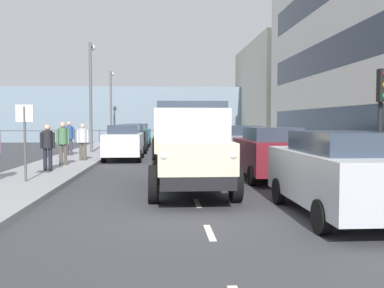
% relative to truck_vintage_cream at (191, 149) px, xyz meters
% --- Properties ---
extents(ground_plane, '(80.00, 80.00, 0.00)m').
position_rel_truck_vintage_cream_xyz_m(ground_plane, '(-0.05, -6.78, -1.18)').
color(ground_plane, '#38383D').
extents(sidewalk_left, '(2.72, 37.56, 0.15)m').
position_rel_truck_vintage_cream_xyz_m(sidewalk_left, '(-5.05, -6.78, -1.10)').
color(sidewalk_left, gray).
rests_on(sidewalk_left, ground_plane).
extents(sidewalk_right, '(2.72, 37.56, 0.15)m').
position_rel_truck_vintage_cream_xyz_m(sidewalk_right, '(4.95, -6.78, -1.10)').
color(sidewalk_right, gray).
rests_on(sidewalk_right, ground_plane).
extents(road_centreline_markings, '(0.12, 32.30, 0.01)m').
position_rel_truck_vintage_cream_xyz_m(road_centreline_markings, '(-0.05, -5.94, -1.17)').
color(road_centreline_markings, silver).
rests_on(road_centreline_markings, ground_plane).
extents(building_far_block, '(7.52, 13.06, 8.33)m').
position_rel_truck_vintage_cream_xyz_m(building_far_block, '(-10.17, -25.01, 2.99)').
color(building_far_block, beige).
rests_on(building_far_block, ground_plane).
extents(sea_horizon, '(80.00, 0.80, 5.00)m').
position_rel_truck_vintage_cream_xyz_m(sea_horizon, '(-0.05, -28.56, 1.32)').
color(sea_horizon, gray).
rests_on(sea_horizon, ground_plane).
extents(seawall_railing, '(28.08, 0.08, 1.20)m').
position_rel_truck_vintage_cream_xyz_m(seawall_railing, '(-0.05, -24.96, -0.26)').
color(seawall_railing, '#4C5156').
rests_on(seawall_railing, ground_plane).
extents(truck_vintage_cream, '(2.17, 5.64, 2.43)m').
position_rel_truck_vintage_cream_xyz_m(truck_vintage_cream, '(0.00, 0.00, 0.00)').
color(truck_vintage_cream, black).
rests_on(truck_vintage_cream, ground_plane).
extents(car_silver_kerbside_near, '(1.81, 4.43, 1.72)m').
position_rel_truck_vintage_cream_xyz_m(car_silver_kerbside_near, '(-2.74, 2.98, -0.28)').
color(car_silver_kerbside_near, '#B7BABF').
rests_on(car_silver_kerbside_near, ground_plane).
extents(car_maroon_kerbside_1, '(1.87, 4.11, 1.72)m').
position_rel_truck_vintage_cream_xyz_m(car_maroon_kerbside_1, '(-2.74, -2.55, -0.28)').
color(car_maroon_kerbside_1, maroon).
rests_on(car_maroon_kerbside_1, ground_plane).
extents(car_grey_kerbside_2, '(1.83, 3.97, 1.72)m').
position_rel_truck_vintage_cream_xyz_m(car_grey_kerbside_2, '(-2.74, -8.05, -0.28)').
color(car_grey_kerbside_2, slate).
rests_on(car_grey_kerbside_2, ground_plane).
extents(car_white_oppositeside_0, '(1.82, 4.18, 1.72)m').
position_rel_truck_vintage_cream_xyz_m(car_white_oppositeside_0, '(2.64, -10.12, -0.28)').
color(car_white_oppositeside_0, white).
rests_on(car_white_oppositeside_0, ground_plane).
extents(car_black_oppositeside_1, '(1.91, 4.31, 1.72)m').
position_rel_truck_vintage_cream_xyz_m(car_black_oppositeside_1, '(2.64, -15.50, -0.28)').
color(car_black_oppositeside_1, black).
rests_on(car_black_oppositeside_1, ground_plane).
extents(car_teal_oppositeside_2, '(1.91, 4.14, 1.72)m').
position_rel_truck_vintage_cream_xyz_m(car_teal_oppositeside_2, '(2.64, -21.56, -0.28)').
color(car_teal_oppositeside_2, '#1E6670').
rests_on(car_teal_oppositeside_2, ground_plane).
extents(pedestrian_in_dark_coat, '(0.53, 0.34, 1.65)m').
position_rel_truck_vintage_cream_xyz_m(pedestrian_in_dark_coat, '(4.87, -4.44, -0.06)').
color(pedestrian_in_dark_coat, black).
rests_on(pedestrian_in_dark_coat, sidewalk_right).
extents(pedestrian_near_railing, '(0.53, 0.34, 1.72)m').
position_rel_truck_vintage_cream_xyz_m(pedestrian_near_railing, '(4.76, -6.36, -0.01)').
color(pedestrian_near_railing, '#4C473D').
rests_on(pedestrian_near_railing, sidewalk_right).
extents(pedestrian_with_bag, '(0.53, 0.34, 1.66)m').
position_rel_truck_vintage_cream_xyz_m(pedestrian_with_bag, '(4.34, -8.43, -0.06)').
color(pedestrian_with_bag, '#4C473D').
rests_on(pedestrian_with_bag, sidewalk_right).
extents(pedestrian_by_lamp, '(0.53, 0.34, 1.74)m').
position_rel_truck_vintage_cream_xyz_m(pedestrian_by_lamp, '(5.58, -11.46, -0.00)').
color(pedestrian_by_lamp, '#383342').
rests_on(pedestrian_by_lamp, sidewalk_right).
extents(traffic_light_near, '(0.28, 0.41, 3.20)m').
position_rel_truck_vintage_cream_xyz_m(traffic_light_near, '(-5.30, -0.23, 1.29)').
color(traffic_light_near, black).
rests_on(traffic_light_near, sidewalk_left).
extents(lamp_post_promenade, '(0.32, 1.14, 6.16)m').
position_rel_truck_vintage_cream_xyz_m(lamp_post_promenade, '(4.78, -13.65, 2.66)').
color(lamp_post_promenade, '#59595B').
rests_on(lamp_post_promenade, sidewalk_right).
extents(lamp_post_far, '(0.32, 1.14, 5.73)m').
position_rel_truck_vintage_cream_xyz_m(lamp_post_far, '(4.87, -24.03, 2.44)').
color(lamp_post_far, '#59595B').
rests_on(lamp_post_far, sidewalk_right).
extents(street_sign, '(0.50, 0.07, 2.25)m').
position_rel_truck_vintage_cream_xyz_m(street_sign, '(4.78, -1.58, 0.50)').
color(street_sign, '#4C4C4C').
rests_on(street_sign, sidewalk_right).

